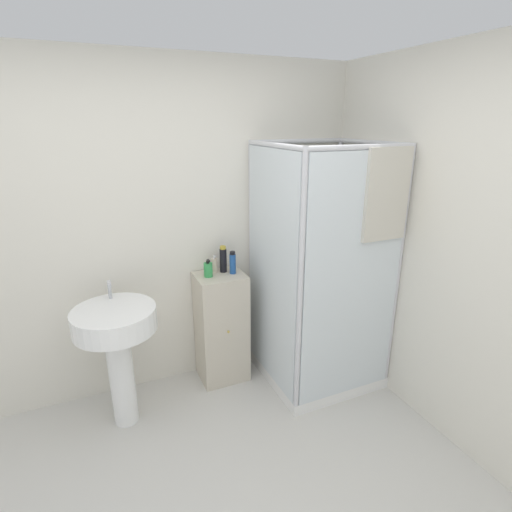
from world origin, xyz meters
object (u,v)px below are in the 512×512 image
at_px(sink, 117,338).
at_px(shampoo_bottle_blue, 233,263).
at_px(shampoo_bottle_tall_black, 223,259).
at_px(soap_dispenser, 208,270).
at_px(lotion_bottle_white, 214,265).

height_order(sink, shampoo_bottle_blue, shampoo_bottle_blue).
bearing_deg(shampoo_bottle_tall_black, soap_dispenser, -160.10).
relative_size(sink, soap_dispenser, 7.18).
bearing_deg(shampoo_bottle_tall_black, sink, -162.02).
height_order(soap_dispenser, shampoo_bottle_blue, shampoo_bottle_blue).
xyz_separation_m(soap_dispenser, shampoo_bottle_blue, (0.20, -0.01, 0.03)).
bearing_deg(sink, soap_dispenser, 17.60).
relative_size(soap_dispenser, shampoo_bottle_blue, 0.79).
distance_m(soap_dispenser, lotion_bottle_white, 0.11).
bearing_deg(sink, shampoo_bottle_tall_black, 17.98).
xyz_separation_m(shampoo_bottle_tall_black, lotion_bottle_white, (-0.07, 0.02, -0.05)).
relative_size(shampoo_bottle_blue, lotion_bottle_white, 1.28).
distance_m(sink, shampoo_bottle_blue, 1.00).
height_order(soap_dispenser, lotion_bottle_white, soap_dispenser).
height_order(soap_dispenser, shampoo_bottle_tall_black, shampoo_bottle_tall_black).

